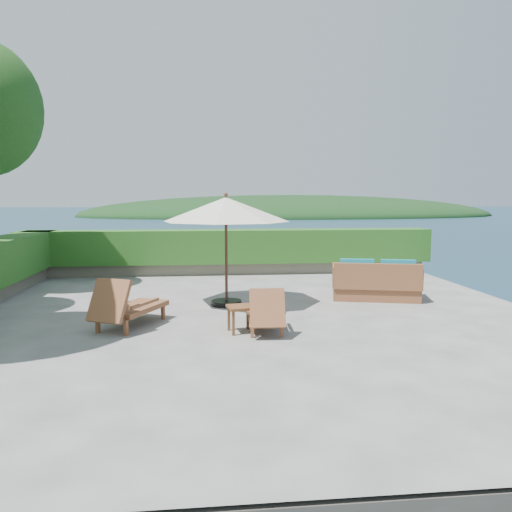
{
  "coord_description": "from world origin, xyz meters",
  "views": [
    {
      "loc": [
        -0.79,
        -9.51,
        2.3
      ],
      "look_at": [
        0.3,
        0.8,
        1.1
      ],
      "focal_mm": 35.0,
      "sensor_mm": 36.0,
      "label": 1
    }
  ],
  "objects": [
    {
      "name": "ground",
      "position": [
        0.0,
        0.0,
        0.0
      ],
      "size": [
        12.0,
        12.0,
        0.0
      ],
      "primitive_type": "plane",
      "color": "gray",
      "rests_on": "ground"
    },
    {
      "name": "foundation",
      "position": [
        0.0,
        0.0,
        -1.55
      ],
      "size": [
        12.0,
        12.0,
        3.0
      ],
      "primitive_type": "cube",
      "color": "#554D43",
      "rests_on": "ocean"
    },
    {
      "name": "ocean",
      "position": [
        0.0,
        0.0,
        -3.0
      ],
      "size": [
        600.0,
        600.0,
        0.0
      ],
      "primitive_type": "plane",
      "color": "#153142",
      "rests_on": "ground"
    },
    {
      "name": "offshore_island",
      "position": [
        25.0,
        140.0,
        -3.0
      ],
      "size": [
        126.0,
        57.6,
        12.6
      ],
      "primitive_type": "ellipsoid",
      "color": "black",
      "rests_on": "ocean"
    },
    {
      "name": "planter_wall_far",
      "position": [
        0.0,
        5.6,
        0.18
      ],
      "size": [
        12.0,
        0.6,
        0.36
      ],
      "primitive_type": "cube",
      "color": "#706759",
      "rests_on": "ground"
    },
    {
      "name": "hedge_far",
      "position": [
        0.0,
        5.6,
        0.85
      ],
      "size": [
        12.4,
        0.9,
        1.0
      ],
      "primitive_type": "cube",
      "color": "#1C4E16",
      "rests_on": "planter_wall_far"
    },
    {
      "name": "patio_umbrella",
      "position": [
        -0.31,
        1.1,
        2.04
      ],
      "size": [
        3.16,
        3.16,
        2.42
      ],
      "rotation": [
        0.0,
        0.0,
        -0.19
      ],
      "color": "black",
      "rests_on": "ground"
    },
    {
      "name": "lounge_left",
      "position": [
        -2.16,
        -0.6,
        0.4
      ],
      "size": [
        1.32,
        1.77,
        0.94
      ],
      "rotation": [
        0.0,
        0.0,
        -0.45
      ],
      "color": "brown",
      "rests_on": "ground"
    },
    {
      "name": "lounge_right",
      "position": [
        0.26,
        -1.11,
        0.34
      ],
      "size": [
        0.69,
        1.44,
        0.82
      ],
      "rotation": [
        0.0,
        0.0,
        -0.05
      ],
      "color": "brown",
      "rests_on": "ground"
    },
    {
      "name": "side_table",
      "position": [
        -0.17,
        -1.13,
        0.38
      ],
      "size": [
        0.51,
        0.51,
        0.46
      ],
      "rotation": [
        0.0,
        0.0,
        0.18
      ],
      "color": "brown",
      "rests_on": "ground"
    },
    {
      "name": "wicker_loveseat",
      "position": [
        3.11,
        1.38,
        0.37
      ],
      "size": [
        2.13,
        1.44,
        0.96
      ],
      "rotation": [
        0.0,
        0.0,
        -0.25
      ],
      "color": "brown",
      "rests_on": "ground"
    }
  ]
}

